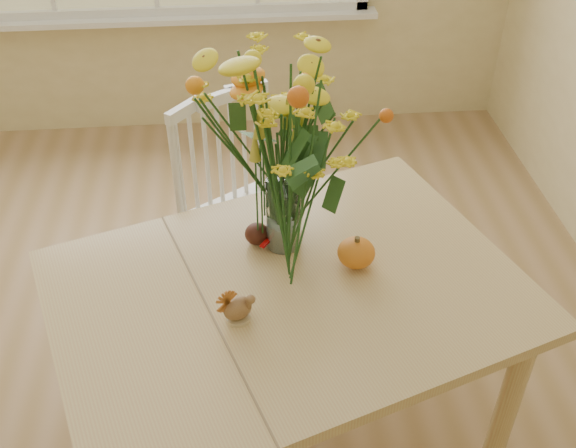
{
  "coord_description": "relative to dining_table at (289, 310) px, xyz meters",
  "views": [
    {
      "loc": [
        0.39,
        -1.47,
        2.08
      ],
      "look_at": [
        0.52,
        -0.02,
        0.94
      ],
      "focal_mm": 42.0,
      "sensor_mm": 36.0,
      "label": 1
    }
  ],
  "objects": [
    {
      "name": "floor",
      "position": [
        -0.52,
        0.04,
        -0.63
      ],
      "size": [
        4.0,
        4.5,
        0.01
      ],
      "primitive_type": "cube",
      "color": "#9F7C4D",
      "rests_on": "ground"
    },
    {
      "name": "dining_table",
      "position": [
        0.0,
        0.0,
        0.0
      ],
      "size": [
        1.59,
        1.35,
        0.72
      ],
      "rotation": [
        0.0,
        0.0,
        0.34
      ],
      "color": "tan",
      "rests_on": "floor"
    },
    {
      "name": "windsor_chair",
      "position": [
        -0.15,
        0.72,
        -0.11
      ],
      "size": [
        0.58,
        0.58,
        0.93
      ],
      "rotation": [
        0.0,
        0.0,
        0.58
      ],
      "color": "white",
      "rests_on": "floor"
    },
    {
      "name": "flower_vase",
      "position": [
        0.0,
        0.2,
        0.45
      ],
      "size": [
        0.5,
        0.5,
        0.6
      ],
      "color": "white",
      "rests_on": "dining_table"
    },
    {
      "name": "pumpkin",
      "position": [
        0.21,
        0.08,
        0.14
      ],
      "size": [
        0.11,
        0.11,
        0.09
      ],
      "primitive_type": "ellipsoid",
      "color": "orange",
      "rests_on": "dining_table"
    },
    {
      "name": "turkey_figurine",
      "position": [
        -0.15,
        -0.11,
        0.13
      ],
      "size": [
        0.1,
        0.09,
        0.1
      ],
      "rotation": [
        0.0,
        0.0,
        0.49
      ],
      "color": "#CCB78C",
      "rests_on": "dining_table"
    },
    {
      "name": "dark_gourd",
      "position": [
        -0.08,
        0.21,
        0.13
      ],
      "size": [
        0.13,
        0.09,
        0.07
      ],
      "color": "#38160F",
      "rests_on": "dining_table"
    }
  ]
}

